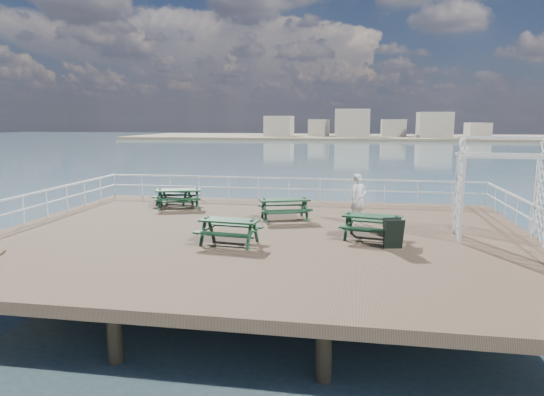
{
  "coord_description": "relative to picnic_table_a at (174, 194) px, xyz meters",
  "views": [
    {
      "loc": [
        3.07,
        -15.63,
        3.81
      ],
      "look_at": [
        0.26,
        0.74,
        1.1
      ],
      "focal_mm": 32.0,
      "sensor_mm": 36.0,
      "label": 1
    }
  ],
  "objects": [
    {
      "name": "trellis_arbor",
      "position": [
        12.47,
        -4.35,
        0.96
      ],
      "size": [
        2.73,
        1.59,
        3.29
      ],
      "rotation": [
        0.0,
        0.0,
        -0.07
      ],
      "color": "silver",
      "rests_on": "ground"
    },
    {
      "name": "sandwich_board",
      "position": [
        9.12,
        -5.99,
        -0.05
      ],
      "size": [
        0.64,
        0.54,
        0.92
      ],
      "rotation": [
        0.0,
        0.0,
        0.24
      ],
      "color": "black",
      "rests_on": "ground"
    },
    {
      "name": "sea_backdrop",
      "position": [
        17.41,
        129.31,
        -1.0
      ],
      "size": [
        300.0,
        300.0,
        9.2
      ],
      "color": "#42616F",
      "rests_on": "ground"
    },
    {
      "name": "picnic_table_d",
      "position": [
        4.19,
        -6.28,
        0.06
      ],
      "size": [
        1.95,
        1.65,
        0.87
      ],
      "rotation": [
        0.0,
        0.0,
        -0.12
      ],
      "color": "#153A1E",
      "rests_on": "ground"
    },
    {
      "name": "picnic_table_c",
      "position": [
        5.33,
        -2.38,
        0.09
      ],
      "size": [
        2.27,
        2.05,
        0.92
      ],
      "rotation": [
        0.0,
        0.0,
        0.33
      ],
      "color": "#153A1E",
      "rests_on": "ground"
    },
    {
      "name": "picnic_table_b",
      "position": [
        0.44,
        -0.65,
        0.09
      ],
      "size": [
        2.24,
        1.99,
        0.92
      ],
      "rotation": [
        0.0,
        0.0,
        0.29
      ],
      "color": "#153A1E",
      "rests_on": "ground"
    },
    {
      "name": "picnic_table_a",
      "position": [
        0.0,
        0.0,
        0.0
      ],
      "size": [
        1.8,
        1.55,
        0.77
      ],
      "rotation": [
        0.0,
        0.0,
        -0.19
      ],
      "color": "#153A1E",
      "rests_on": "ground"
    },
    {
      "name": "picnic_table_e",
      "position": [
        8.53,
        -4.93,
        0.07
      ],
      "size": [
        2.08,
        1.8,
        0.88
      ],
      "rotation": [
        0.0,
        0.0,
        -0.21
      ],
      "color": "#153A1E",
      "rests_on": "ground"
    },
    {
      "name": "railing",
      "position": [
        4.8,
        -2.19,
        0.38
      ],
      "size": [
        17.77,
        13.76,
        1.1
      ],
      "color": "silver",
      "rests_on": "ground"
    },
    {
      "name": "ground",
      "position": [
        4.87,
        -4.76,
        -0.65
      ],
      "size": [
        18.0,
        14.0,
        0.3
      ],
      "primitive_type": "cube",
      "color": "brown",
      "rests_on": "ground"
    },
    {
      "name": "person",
      "position": [
        8.1,
        -2.54,
        0.42
      ],
      "size": [
        0.8,
        0.74,
        1.83
      ],
      "primitive_type": "imported",
      "rotation": [
        0.0,
        0.0,
        0.6
      ],
      "color": "white",
      "rests_on": "ground"
    }
  ]
}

